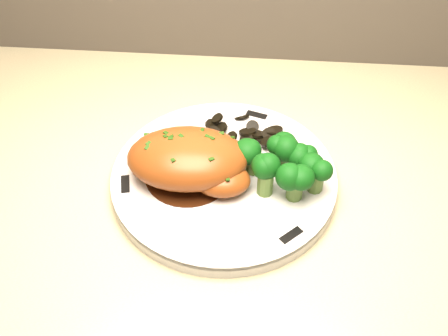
{
  "coord_description": "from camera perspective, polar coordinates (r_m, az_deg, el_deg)",
  "views": [
    {
      "loc": [
        -0.34,
        1.31,
        1.43
      ],
      "look_at": [
        -0.37,
        1.73,
        1.0
      ],
      "focal_mm": 45.0,
      "sensor_mm": 36.0,
      "label": 1
    }
  ],
  "objects": [
    {
      "name": "gravy_pool",
      "position": [
        0.61,
        -3.62,
        -0.68
      ],
      "size": [
        0.09,
        0.09,
        0.0
      ],
      "primitive_type": "cylinder",
      "color": "black",
      "rests_on": "plate"
    },
    {
      "name": "rim_accent_2",
      "position": [
        0.56,
        6.83,
        -6.81
      ],
      "size": [
        0.02,
        0.02,
        0.0
      ],
      "primitive_type": "cube",
      "rotation": [
        0.0,
        0.0,
        7.03
      ],
      "color": "black",
      "rests_on": "plate"
    },
    {
      "name": "mushroom_pile",
      "position": [
        0.65,
        1.94,
        3.79
      ],
      "size": [
        0.08,
        0.06,
        0.02
      ],
      "color": "black",
      "rests_on": "plate"
    },
    {
      "name": "plate",
      "position": [
        0.62,
        -0.0,
        -1.18
      ],
      "size": [
        0.32,
        0.32,
        0.02
      ],
      "primitive_type": "cylinder",
      "rotation": [
        0.0,
        0.0,
        0.41
      ],
      "color": "silver",
      "rests_on": "counter"
    },
    {
      "name": "rim_accent_0",
      "position": [
        0.68,
        3.33,
        5.39
      ],
      "size": [
        0.03,
        0.02,
        0.0
      ],
      "primitive_type": "cube",
      "rotation": [
        0.0,
        0.0,
        2.84
      ],
      "color": "black",
      "rests_on": "plate"
    },
    {
      "name": "broccoli_florets",
      "position": [
        0.59,
        6.27,
        0.08
      ],
      "size": [
        0.09,
        0.07,
        0.04
      ],
      "rotation": [
        0.0,
        0.0,
        -0.09
      ],
      "color": "#567933",
      "rests_on": "plate"
    },
    {
      "name": "rim_accent_1",
      "position": [
        0.61,
        -9.99,
        -1.64
      ],
      "size": [
        0.01,
        0.03,
        0.0
      ],
      "primitive_type": "cube",
      "rotation": [
        0.0,
        0.0,
        4.94
      ],
      "color": "black",
      "rests_on": "plate"
    },
    {
      "name": "chicken_breast",
      "position": [
        0.59,
        -3.32,
        0.74
      ],
      "size": [
        0.14,
        0.09,
        0.05
      ],
      "rotation": [
        0.0,
        0.0,
        0.05
      ],
      "color": "#934619",
      "rests_on": "plate"
    }
  ]
}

